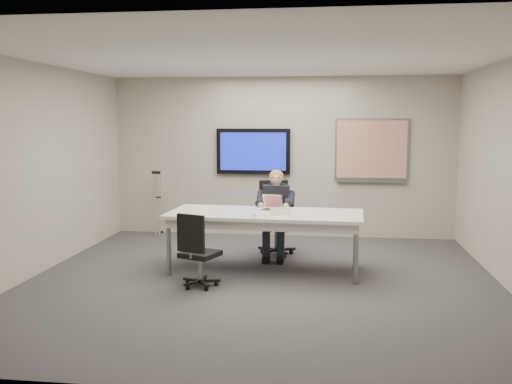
# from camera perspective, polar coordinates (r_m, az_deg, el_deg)

# --- Properties ---
(floor) EXTENTS (6.00, 6.00, 0.02)m
(floor) POSITION_cam_1_polar(r_m,az_deg,el_deg) (7.34, 0.53, -8.96)
(floor) COLOR #333336
(floor) RESTS_ON ground
(ceiling) EXTENTS (6.00, 6.00, 0.02)m
(ceiling) POSITION_cam_1_polar(r_m,az_deg,el_deg) (7.09, 0.55, 13.33)
(ceiling) COLOR white
(ceiling) RESTS_ON wall_back
(wall_back) EXTENTS (6.00, 0.02, 2.80)m
(wall_back) POSITION_cam_1_polar(r_m,az_deg,el_deg) (10.06, 2.59, 3.51)
(wall_back) COLOR #A7A296
(wall_back) RESTS_ON ground
(wall_front) EXTENTS (6.00, 0.02, 2.80)m
(wall_front) POSITION_cam_1_polar(r_m,az_deg,el_deg) (4.14, -4.45, -1.71)
(wall_front) COLOR #A7A296
(wall_front) RESTS_ON ground
(wall_left) EXTENTS (0.02, 6.00, 2.80)m
(wall_left) POSITION_cam_1_polar(r_m,az_deg,el_deg) (8.01, -21.30, 2.10)
(wall_left) COLOR #A7A296
(wall_left) RESTS_ON ground
(conference_table) EXTENTS (2.66, 1.20, 0.80)m
(conference_table) POSITION_cam_1_polar(r_m,az_deg,el_deg) (7.72, 0.92, -2.72)
(conference_table) COLOR white
(conference_table) RESTS_ON ground
(tv_display) EXTENTS (1.30, 0.09, 0.80)m
(tv_display) POSITION_cam_1_polar(r_m,az_deg,el_deg) (10.05, -0.28, 4.09)
(tv_display) COLOR black
(tv_display) RESTS_ON wall_back
(whiteboard) EXTENTS (1.25, 0.08, 1.10)m
(whiteboard) POSITION_cam_1_polar(r_m,az_deg,el_deg) (10.01, 11.48, 4.10)
(whiteboard) COLOR gray
(whiteboard) RESTS_ON wall_back
(office_chair_far) EXTENTS (0.67, 0.67, 1.12)m
(office_chair_far) POSITION_cam_1_polar(r_m,az_deg,el_deg) (8.75, 1.98, -3.97)
(office_chair_far) COLOR black
(office_chair_far) RESTS_ON ground
(office_chair_near) EXTENTS (0.57, 0.57, 0.93)m
(office_chair_near) POSITION_cam_1_polar(r_m,az_deg,el_deg) (7.07, -5.78, -7.19)
(office_chair_near) COLOR black
(office_chair_near) RESTS_ON ground
(seated_person) EXTENTS (0.42, 0.72, 1.31)m
(seated_person) POSITION_cam_1_polar(r_m,az_deg,el_deg) (8.47, 1.92, -3.13)
(seated_person) COLOR #1F2534
(seated_person) RESTS_ON office_chair_far
(crutch) EXTENTS (0.36, 0.65, 1.24)m
(crutch) POSITION_cam_1_polar(r_m,az_deg,el_deg) (10.34, -9.67, -0.98)
(crutch) COLOR #A3A5AA
(crutch) RESTS_ON ground
(laptop) EXTENTS (0.34, 0.36, 0.21)m
(laptop) POSITION_cam_1_polar(r_m,az_deg,el_deg) (7.91, 1.63, -1.44)
(laptop) COLOR #ADADAF
(laptop) RESTS_ON conference_table
(name_tent) EXTENTS (0.27, 0.15, 0.10)m
(name_tent) POSITION_cam_1_polar(r_m,az_deg,el_deg) (7.51, 2.44, -1.89)
(name_tent) COLOR white
(name_tent) RESTS_ON conference_table
(pen) EXTENTS (0.02, 0.16, 0.01)m
(pen) POSITION_cam_1_polar(r_m,az_deg,el_deg) (7.44, -0.20, -2.33)
(pen) COLOR black
(pen) RESTS_ON conference_table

